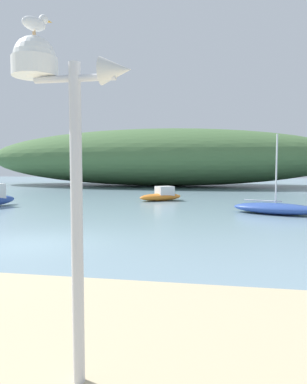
# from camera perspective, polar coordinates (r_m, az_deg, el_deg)

# --- Properties ---
(ground_plane) EXTENTS (120.00, 120.00, 0.00)m
(ground_plane) POSITION_cam_1_polar(r_m,az_deg,el_deg) (12.12, -18.54, -7.62)
(ground_plane) COLOR #7A99A8
(distant_hill) EXTENTS (42.02, 14.86, 6.57)m
(distant_hill) POSITION_cam_1_polar(r_m,az_deg,el_deg) (43.46, 0.94, 5.33)
(distant_hill) COLOR #476B3D
(distant_hill) RESTS_ON ground
(mast_structure) EXTENTS (1.21, 0.45, 3.51)m
(mast_structure) POSITION_cam_1_polar(r_m,az_deg,el_deg) (3.89, -14.75, 12.74)
(mast_structure) COLOR silver
(mast_structure) RESTS_ON beach_sand
(seagull_on_radar) EXTENTS (0.25, 0.30, 0.23)m
(seagull_on_radar) POSITION_cam_1_polar(r_m,az_deg,el_deg) (4.19, -17.68, 23.53)
(seagull_on_radar) COLOR orange
(seagull_on_radar) RESTS_ON mast_structure
(motorboat_far_left) EXTENTS (3.13, 2.80, 0.98)m
(motorboat_far_left) POSITION_cam_1_polar(r_m,az_deg,el_deg) (25.17, 1.26, -0.53)
(motorboat_far_left) COLOR orange
(motorboat_far_left) RESTS_ON ground
(sailboat_far_right) EXTENTS (4.46, 2.92, 3.94)m
(sailboat_far_right) POSITION_cam_1_polar(r_m,az_deg,el_deg) (19.30, 18.22, -2.40)
(sailboat_far_right) COLOR #2D4C9E
(sailboat_far_right) RESTS_ON ground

